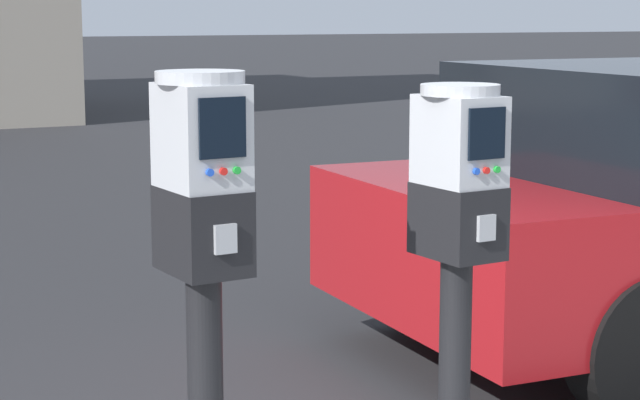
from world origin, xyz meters
The scene contains 2 objects.
parking_meter_near_kerb centered at (-0.76, -0.12, 1.10)m, with size 0.23×0.26×1.39m.
parking_meter_twin_adjacent centered at (-0.01, -0.12, 1.06)m, with size 0.23×0.26×1.34m.
Camera 1 is at (-1.74, -2.66, 1.66)m, focal length 63.44 mm.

